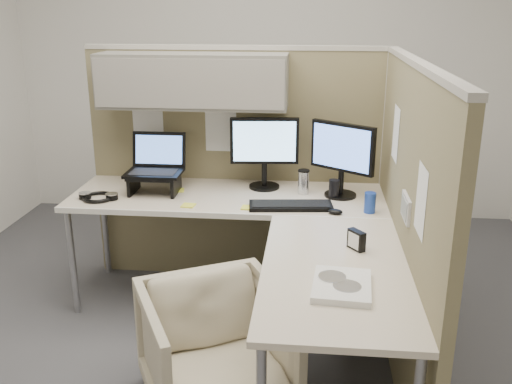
# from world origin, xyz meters

# --- Properties ---
(ground) EXTENTS (4.50, 4.50, 0.00)m
(ground) POSITION_xyz_m (0.00, 0.00, 0.00)
(ground) COLOR #434349
(ground) RESTS_ON ground
(partition_back) EXTENTS (2.00, 0.36, 1.63)m
(partition_back) POSITION_xyz_m (-0.22, 0.83, 1.10)
(partition_back) COLOR #817755
(partition_back) RESTS_ON ground
(partition_right) EXTENTS (0.07, 2.03, 1.63)m
(partition_right) POSITION_xyz_m (0.90, -0.07, 0.82)
(partition_right) COLOR #817755
(partition_right) RESTS_ON ground
(desk) EXTENTS (2.00, 1.98, 0.73)m
(desk) POSITION_xyz_m (0.12, 0.13, 0.69)
(desk) COLOR beige
(desk) RESTS_ON ground
(office_chair) EXTENTS (0.86, 0.85, 0.68)m
(office_chair) POSITION_xyz_m (-0.01, -0.53, 0.34)
(office_chair) COLOR #B5A690
(office_chair) RESTS_ON ground
(monitor_left) EXTENTS (0.44, 0.20, 0.47)m
(monitor_left) POSITION_xyz_m (0.11, 0.71, 1.00)
(monitor_left) COLOR black
(monitor_left) RESTS_ON desk
(monitor_right) EXTENTS (0.38, 0.28, 0.47)m
(monitor_right) POSITION_xyz_m (0.60, 0.58, 1.00)
(monitor_right) COLOR black
(monitor_right) RESTS_ON desk
(laptop_station) EXTENTS (0.35, 0.30, 0.36)m
(laptop_station) POSITION_xyz_m (-0.58, 0.56, 0.87)
(laptop_station) COLOR black
(laptop_station) RESTS_ON desk
(keyboard) EXTENTS (0.51, 0.22, 0.02)m
(keyboard) POSITION_xyz_m (0.30, 0.34, 0.74)
(keyboard) COLOR black
(keyboard) RESTS_ON desk
(mouse) EXTENTS (0.09, 0.07, 0.03)m
(mouse) POSITION_xyz_m (0.56, 0.25, 0.75)
(mouse) COLOR black
(mouse) RESTS_ON desk
(travel_mug) EXTENTS (0.07, 0.07, 0.16)m
(travel_mug) POSITION_xyz_m (0.37, 0.61, 0.81)
(travel_mug) COLOR silver
(travel_mug) RESTS_ON desk
(soda_can_green) EXTENTS (0.07, 0.07, 0.12)m
(soda_can_green) POSITION_xyz_m (0.76, 0.30, 0.79)
(soda_can_green) COLOR #1E3FA5
(soda_can_green) RESTS_ON desk
(soda_can_silver) EXTENTS (0.07, 0.07, 0.12)m
(soda_can_silver) POSITION_xyz_m (0.56, 0.54, 0.79)
(soda_can_silver) COLOR black
(soda_can_silver) RESTS_ON desk
(sticky_note_b) EXTENTS (0.08, 0.08, 0.01)m
(sticky_note_b) POSITION_xyz_m (0.05, 0.30, 0.73)
(sticky_note_b) COLOR yellow
(sticky_note_b) RESTS_ON desk
(sticky_note_a) EXTENTS (0.08, 0.08, 0.01)m
(sticky_note_a) POSITION_xyz_m (-0.31, 0.30, 0.73)
(sticky_note_a) COLOR yellow
(sticky_note_a) RESTS_ON desk
(sticky_note_c) EXTENTS (0.09, 0.09, 0.01)m
(sticky_note_c) POSITION_xyz_m (-0.44, 0.59, 0.73)
(sticky_note_c) COLOR yellow
(sticky_note_c) RESTS_ON desk
(headphones) EXTENTS (0.25, 0.20, 0.04)m
(headphones) POSITION_xyz_m (-0.89, 0.37, 0.75)
(headphones) COLOR black
(headphones) RESTS_ON desk
(paper_stack) EXTENTS (0.27, 0.33, 0.03)m
(paper_stack) POSITION_xyz_m (0.56, -0.66, 0.75)
(paper_stack) COLOR white
(paper_stack) RESTS_ON desk
(desk_clock) EXTENTS (0.09, 0.10, 0.10)m
(desk_clock) POSITION_xyz_m (0.64, -0.24, 0.78)
(desk_clock) COLOR black
(desk_clock) RESTS_ON desk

